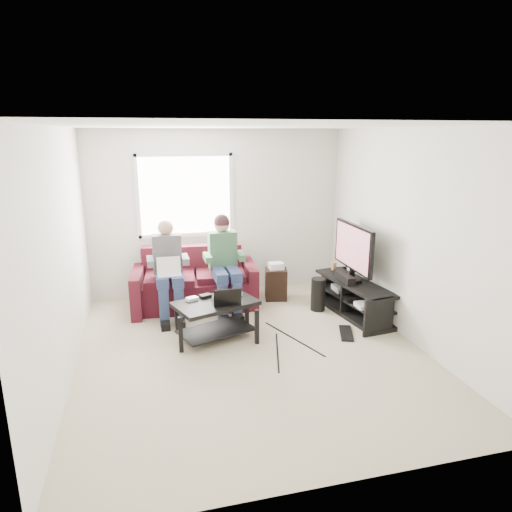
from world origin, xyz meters
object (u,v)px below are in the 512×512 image
at_px(coffee_table, 216,311).
at_px(subwoofer, 318,294).
at_px(tv_stand, 354,300).
at_px(end_table, 276,283).
at_px(tv, 353,249).
at_px(sofa, 195,285).

height_order(coffee_table, subwoofer, coffee_table).
distance_m(tv_stand, end_table, 1.27).
relative_size(tv_stand, tv, 1.39).
relative_size(coffee_table, subwoofer, 2.35).
xyz_separation_m(sofa, tv, (2.15, -0.84, 0.63)).
bearing_deg(subwoofer, tv, -22.88).
height_order(subwoofer, end_table, end_table).
bearing_deg(subwoofer, sofa, 159.19).
distance_m(coffee_table, end_table, 1.67).
xyz_separation_m(tv, subwoofer, (-0.43, 0.18, -0.71)).
bearing_deg(end_table, tv, -41.72).
xyz_separation_m(tv_stand, tv, (-0.00, 0.10, 0.73)).
bearing_deg(end_table, sofa, 178.21).
distance_m(sofa, tv, 2.40).
xyz_separation_m(tv_stand, end_table, (-0.90, 0.90, 0.04)).
relative_size(sofa, coffee_table, 1.68).
bearing_deg(subwoofer, coffee_table, -159.84).
relative_size(sofa, tv, 1.73).
relative_size(tv_stand, end_table, 2.61).
bearing_deg(end_table, tv_stand, -45.01).
bearing_deg(subwoofer, end_table, 126.97).
bearing_deg(tv_stand, coffee_table, -171.38).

